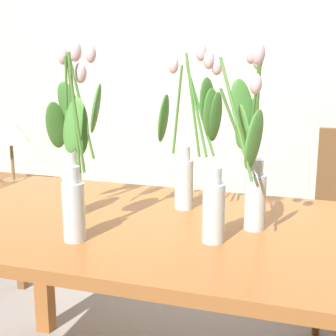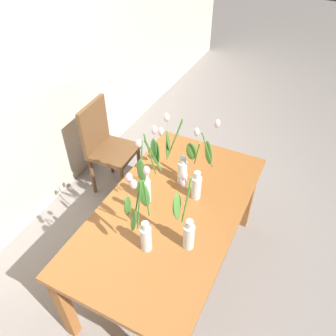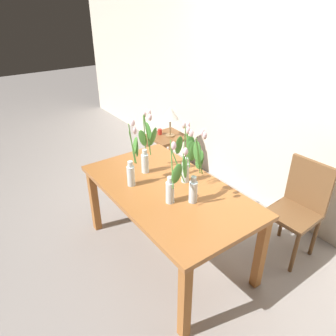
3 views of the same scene
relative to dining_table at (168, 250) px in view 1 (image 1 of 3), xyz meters
name	(u,v)px [view 1 (image 1 of 3)]	position (x,y,z in m)	size (l,w,h in m)	color
room_wall_rear	(247,42)	(0.00, 1.44, 0.70)	(9.00, 0.10, 2.70)	beige
dining_table	(168,250)	(0.00, 0.00, 0.00)	(1.60, 0.90, 0.74)	#A3602D
tulip_vase_0	(252,167)	(0.26, 0.07, 0.29)	(0.15, 0.16, 0.58)	silver
tulip_vase_1	(191,143)	(0.03, 0.17, 0.34)	(0.24, 0.12, 0.59)	silver
tulip_vase_2	(75,178)	(-0.23, -0.20, 0.28)	(0.11, 0.13, 0.59)	silver
tulip_vase_3	(73,151)	(-0.35, 0.01, 0.32)	(0.21, 0.14, 0.59)	silver
tulip_vase_4	(226,183)	(0.21, -0.10, 0.28)	(0.18, 0.20, 0.58)	silver
side_table	(9,202)	(-1.29, 0.92, -0.22)	(0.44, 0.44, 0.55)	brown
table_lamp	(10,131)	(-1.26, 0.94, 0.21)	(0.22, 0.22, 0.40)	olive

